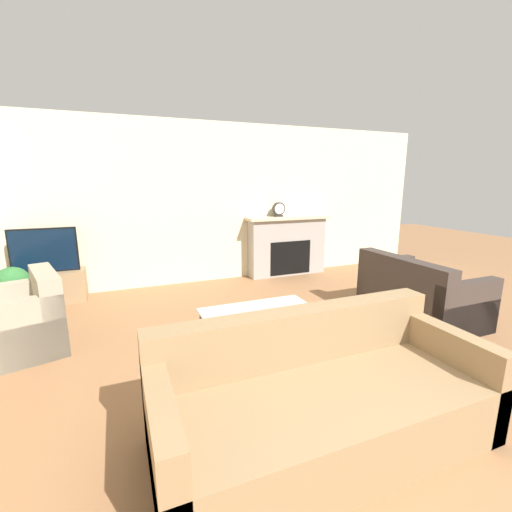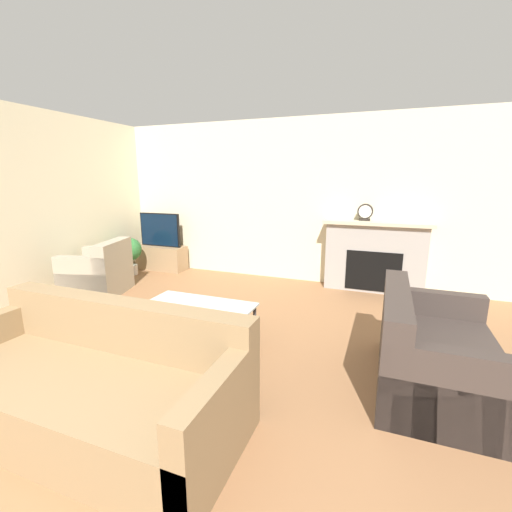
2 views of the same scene
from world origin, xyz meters
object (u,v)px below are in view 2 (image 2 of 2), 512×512
(couch_sectional, at_px, (92,386))
(couch_loveseat, at_px, (431,355))
(potted_plant, at_px, (130,252))
(mantel_clock, at_px, (365,212))
(armchair_by_window, at_px, (99,274))
(tv, at_px, (160,230))
(coffee_table, at_px, (197,309))

(couch_sectional, height_order, couch_loveseat, same)
(potted_plant, bearing_deg, couch_loveseat, -21.84)
(potted_plant, distance_m, mantel_clock, 4.14)
(armchair_by_window, height_order, potted_plant, armchair_by_window)
(couch_loveseat, bearing_deg, tv, 61.50)
(tv, bearing_deg, couch_sectional, -60.13)
(couch_loveseat, relative_size, potted_plant, 2.05)
(coffee_table, relative_size, mantel_clock, 4.46)
(couch_loveseat, height_order, potted_plant, couch_loveseat)
(coffee_table, bearing_deg, couch_loveseat, 1.11)
(tv, height_order, armchair_by_window, tv)
(couch_sectional, distance_m, mantel_clock, 4.28)
(couch_sectional, bearing_deg, coffee_table, 86.01)
(armchair_by_window, bearing_deg, couch_loveseat, 62.89)
(couch_loveseat, distance_m, armchair_by_window, 4.56)
(armchair_by_window, xyz_separation_m, potted_plant, (-0.29, 1.03, 0.13))
(tv, bearing_deg, armchair_by_window, -90.22)
(potted_plant, bearing_deg, coffee_table, -37.42)
(couch_sectional, height_order, mantel_clock, mantel_clock)
(tv, distance_m, mantel_clock, 3.74)
(couch_loveseat, distance_m, potted_plant, 5.13)
(couch_sectional, distance_m, armchair_by_window, 3.10)
(tv, relative_size, armchair_by_window, 0.82)
(tv, xyz_separation_m, potted_plant, (-0.30, -0.52, -0.34))
(potted_plant, height_order, mantel_clock, mantel_clock)
(mantel_clock, bearing_deg, potted_plant, -171.04)
(armchair_by_window, bearing_deg, couch_sectional, 28.34)
(tv, xyz_separation_m, couch_sectional, (2.16, -3.76, -0.49))
(tv, relative_size, couch_loveseat, 0.61)
(tv, distance_m, coffee_table, 3.36)
(tv, height_order, couch_sectional, tv)
(couch_loveseat, distance_m, coffee_table, 2.22)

